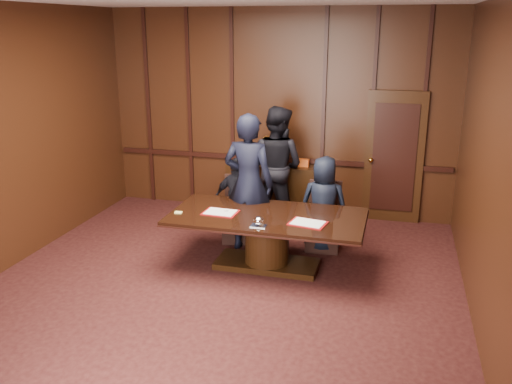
% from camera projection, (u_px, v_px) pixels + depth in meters
% --- Properties ---
extents(room, '(7.00, 7.04, 3.50)m').
position_uv_depth(room, '(218.00, 160.00, 6.18)').
color(room, black).
rests_on(room, ground).
extents(sideboard, '(1.60, 0.45, 1.54)m').
position_uv_depth(sideboard, '(273.00, 188.00, 9.45)').
color(sideboard, black).
rests_on(sideboard, ground).
extents(conference_table, '(2.62, 1.32, 0.76)m').
position_uv_depth(conference_table, '(267.00, 232.00, 7.34)').
color(conference_table, black).
rests_on(conference_table, ground).
extents(folder_left, '(0.47, 0.35, 0.02)m').
position_uv_depth(folder_left, '(220.00, 212.00, 7.34)').
color(folder_left, maroon).
rests_on(folder_left, conference_table).
extents(folder_right, '(0.51, 0.41, 0.02)m').
position_uv_depth(folder_right, '(308.00, 223.00, 6.94)').
color(folder_right, maroon).
rests_on(folder_right, conference_table).
extents(inkstand, '(0.20, 0.14, 0.12)m').
position_uv_depth(inkstand, '(259.00, 222.00, 6.84)').
color(inkstand, white).
rests_on(inkstand, conference_table).
extents(notepad, '(0.11, 0.08, 0.01)m').
position_uv_depth(notepad, '(178.00, 212.00, 7.34)').
color(notepad, '#F0E175').
rests_on(notepad, conference_table).
extents(chair_left, '(0.56, 0.56, 0.99)m').
position_uv_depth(chair_left, '(239.00, 221.00, 8.38)').
color(chair_left, black).
rests_on(chair_left, ground).
extents(chair_right, '(0.50, 0.50, 0.99)m').
position_uv_depth(chair_right, '(323.00, 229.00, 8.06)').
color(chair_right, black).
rests_on(chair_right, ground).
extents(signatory_left, '(0.81, 0.44, 1.32)m').
position_uv_depth(signatory_left, '(238.00, 200.00, 8.20)').
color(signatory_left, black).
rests_on(signatory_left, ground).
extents(signatory_right, '(0.70, 0.46, 1.42)m').
position_uv_depth(signatory_right, '(324.00, 204.00, 7.86)').
color(signatory_right, black).
rests_on(signatory_right, ground).
extents(witness_left, '(0.78, 0.54, 2.03)m').
position_uv_depth(witness_left, '(249.00, 183.00, 7.80)').
color(witness_left, black).
rests_on(witness_left, ground).
extents(witness_right, '(1.15, 1.02, 1.97)m').
position_uv_depth(witness_right, '(276.00, 166.00, 8.89)').
color(witness_right, black).
rests_on(witness_right, ground).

